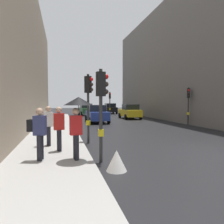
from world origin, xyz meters
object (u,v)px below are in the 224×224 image
at_px(car_yellow_taxi, 130,112).
at_px(traffic_light_near_right, 89,96).
at_px(car_green_estate, 86,109).
at_px(pedestrian_with_umbrella, 78,110).
at_px(car_blue_van, 97,114).
at_px(traffic_light_near_left, 101,98).
at_px(pedestrian_with_black_backpack, 47,123).
at_px(pedestrian_with_grey_backpack, 39,131).
at_px(car_dark_suv, 110,108).
at_px(pedestrian_in_red_jacket, 59,127).
at_px(traffic_light_mid_street, 188,99).
at_px(traffic_light_far_median, 110,99).
at_px(warning_sign_triangle, 117,161).

bearing_deg(car_yellow_taxi, traffic_light_near_right, -115.93).
height_order(car_green_estate, pedestrian_with_umbrella, pedestrian_with_umbrella).
height_order(car_blue_van, car_green_estate, same).
bearing_deg(car_green_estate, traffic_light_near_right, -96.27).
relative_size(traffic_light_near_left, car_blue_van, 0.78).
bearing_deg(pedestrian_with_black_backpack, car_yellow_taxi, 59.44).
distance_m(traffic_light_near_right, pedestrian_with_grey_backpack, 4.12).
bearing_deg(car_dark_suv, traffic_light_near_right, -105.27).
bearing_deg(car_dark_suv, pedestrian_with_umbrella, -105.01).
bearing_deg(pedestrian_in_red_jacket, traffic_light_near_right, 54.63).
relative_size(traffic_light_mid_street, traffic_light_near_right, 0.96).
distance_m(car_yellow_taxi, pedestrian_with_black_backpack, 17.30).
height_order(car_blue_van, pedestrian_with_umbrella, pedestrian_with_umbrella).
bearing_deg(car_dark_suv, traffic_light_near_left, -103.48).
relative_size(pedestrian_with_grey_backpack, pedestrian_with_black_backpack, 1.00).
distance_m(traffic_light_near_right, car_dark_suv, 26.24).
distance_m(traffic_light_far_median, car_dark_suv, 7.10).
distance_m(traffic_light_far_median, car_blue_van, 8.79).
distance_m(traffic_light_near_right, car_blue_van, 10.77).
bearing_deg(pedestrian_with_black_backpack, traffic_light_near_left, -53.46).
distance_m(car_green_estate, pedestrian_in_red_jacket, 24.13).
distance_m(traffic_light_near_left, traffic_light_near_right, 3.51).
xyz_separation_m(traffic_light_far_median, pedestrian_with_umbrella, (-6.16, -22.00, -0.53)).
relative_size(car_dark_suv, pedestrian_with_grey_backpack, 2.39).
relative_size(traffic_light_mid_street, traffic_light_near_left, 1.03).
bearing_deg(car_green_estate, traffic_light_far_median, -47.95).
height_order(traffic_light_near_left, pedestrian_with_black_backpack, traffic_light_near_left).
xyz_separation_m(traffic_light_near_left, car_blue_van, (2.15, 13.95, -1.38)).
bearing_deg(pedestrian_in_red_jacket, pedestrian_with_umbrella, -66.39).
bearing_deg(traffic_light_near_left, car_dark_suv, 76.52).
relative_size(traffic_light_near_left, pedestrian_with_grey_backpack, 1.84).
height_order(traffic_light_mid_street, car_dark_suv, traffic_light_mid_street).
bearing_deg(traffic_light_near_right, traffic_light_far_median, 73.88).
xyz_separation_m(car_yellow_taxi, pedestrian_with_black_backpack, (-8.79, -14.89, 0.29)).
height_order(car_green_estate, car_dark_suv, same).
bearing_deg(traffic_light_near_right, car_yellow_taxi, 64.07).
xyz_separation_m(traffic_light_near_left, pedestrian_in_red_jacket, (-1.46, 1.46, -1.12)).
height_order(car_yellow_taxi, pedestrian_in_red_jacket, pedestrian_in_red_jacket).
xyz_separation_m(car_green_estate, pedestrian_with_grey_backpack, (-4.50, -25.08, 0.29)).
bearing_deg(car_green_estate, pedestrian_with_umbrella, -97.23).
bearing_deg(car_blue_van, pedestrian_with_black_backpack, -110.04).
bearing_deg(pedestrian_in_red_jacket, car_yellow_taxi, 62.77).
height_order(pedestrian_with_grey_backpack, warning_sign_triangle, pedestrian_with_grey_backpack).
bearing_deg(traffic_light_near_left, traffic_light_near_right, 90.08).
relative_size(traffic_light_far_median, traffic_light_near_right, 0.98).
distance_m(traffic_light_far_median, car_yellow_taxi, 4.92).
relative_size(traffic_light_near_left, car_dark_suv, 0.77).
bearing_deg(traffic_light_near_right, pedestrian_with_umbrella, -103.10).
xyz_separation_m(traffic_light_mid_street, warning_sign_triangle, (-9.37, -10.66, -2.00)).
height_order(car_blue_van, pedestrian_in_red_jacket, pedestrian_in_red_jacket).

